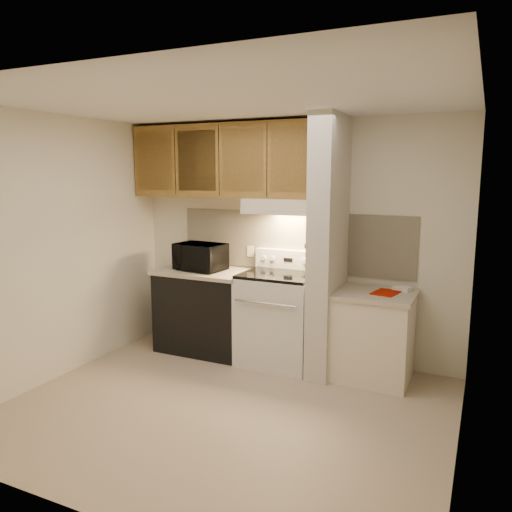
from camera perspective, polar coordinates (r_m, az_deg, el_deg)
The scene contains 50 objects.
floor at distance 4.39m, azimuth -3.42°, elevation -17.02°, with size 3.60×3.60×0.00m, color tan.
ceiling at distance 3.97m, azimuth -3.80°, elevation 17.30°, with size 3.60×3.60×0.00m, color white.
wall_back at distance 5.34m, azimuth 4.12°, elevation 1.84°, with size 3.60×0.02×2.50m, color beige.
wall_left at distance 5.10m, azimuth -21.67°, elevation 0.82°, with size 0.02×3.00×2.50m, color beige.
wall_right at distance 3.52m, azimuth 23.11°, elevation -2.91°, with size 0.02×3.00×2.50m, color beige.
backsplash at distance 5.33m, azimuth 4.07°, elevation 1.66°, with size 2.60×0.02×0.63m, color beige.
range_body at distance 5.20m, azimuth 2.64°, elevation -7.29°, with size 0.76×0.65×0.92m, color silver.
oven_window at distance 4.91m, azimuth 1.22°, elevation -7.82°, with size 0.50×0.01×0.30m, color black.
oven_handle at distance 4.81m, azimuth 1.04°, elevation -5.44°, with size 0.02×0.02×0.65m, color silver.
cooktop at distance 5.08m, azimuth 2.68°, elevation -2.15°, with size 0.74×0.64×0.03m, color black.
range_backguard at distance 5.32m, azimuth 3.86°, elevation -0.38°, with size 0.76×0.08×0.20m, color silver.
range_display at distance 5.28m, azimuth 3.69°, elevation -0.45°, with size 0.10×0.01×0.04m, color black.
range_knob_left_outer at distance 5.38m, azimuth 0.91°, elevation -0.23°, with size 0.05×0.05×0.02m, color silver.
range_knob_left_inner at distance 5.34m, azimuth 1.88°, elevation -0.31°, with size 0.05×0.05×0.02m, color silver.
range_knob_right_inner at distance 5.22m, azimuth 5.52°, elevation -0.59°, with size 0.05×0.05×0.02m, color silver.
range_knob_right_outer at distance 5.18m, azimuth 6.57°, elevation -0.68°, with size 0.05×0.05×0.02m, color silver.
dishwasher_front at distance 5.59m, azimuth -5.74°, elevation -6.38°, with size 1.00×0.63×0.87m, color black.
left_countertop at distance 5.48m, azimuth -5.82°, elevation -1.80°, with size 1.04×0.67×0.04m, color #C0B29A.
spoon_rest at distance 5.77m, azimuth -6.88°, elevation -0.98°, with size 0.20×0.06×0.01m, color black.
teal_jar at distance 5.36m, azimuth -5.92°, elevation -1.31°, with size 0.09×0.09×0.10m, color #286669.
outlet at distance 5.53m, azimuth -0.65°, elevation 0.55°, with size 0.08×0.01×0.12m, color beige.
microwave at distance 5.46m, azimuth -6.41°, elevation -0.09°, with size 0.53×0.36×0.29m, color black.
partition_pillar at distance 4.85m, azimuth 8.27°, elevation 0.98°, with size 0.22×0.70×2.50m, color beige.
pillar_trim at distance 4.88m, azimuth 6.98°, elevation 1.65°, with size 0.01×0.70×0.04m, color olive.
knife_strip at distance 4.83m, azimuth 6.73°, elevation 1.82°, with size 0.02×0.42×0.04m, color black.
knife_blade_a at distance 4.71m, azimuth 6.01°, elevation 0.41°, with size 0.01×0.04×0.16m, color silver.
knife_handle_a at distance 4.68m, azimuth 5.98°, elevation 2.20°, with size 0.02×0.02×0.10m, color black.
knife_blade_b at distance 4.78m, azimuth 6.26°, elevation 0.41°, with size 0.01×0.04×0.18m, color silver.
knife_handle_b at distance 4.76m, azimuth 6.33°, elevation 2.32°, with size 0.02×0.02×0.10m, color black.
knife_blade_c at distance 4.84m, azimuth 6.52°, elevation 0.40°, with size 0.01×0.04×0.20m, color silver.
knife_handle_c at distance 4.81m, azimuth 6.55°, elevation 2.40°, with size 0.02×0.02×0.10m, color black.
knife_blade_d at distance 4.93m, azimuth 6.89°, elevation 0.80°, with size 0.01×0.04×0.16m, color silver.
knife_handle_d at distance 4.90m, azimuth 6.87°, elevation 2.51°, with size 0.02×0.02×0.10m, color black.
knife_blade_e at distance 5.00m, azimuth 7.15°, elevation 0.80°, with size 0.01×0.04×0.18m, color silver.
knife_handle_e at distance 4.97m, azimuth 7.15°, elevation 2.61°, with size 0.02×0.02×0.10m, color black.
oven_mitt at distance 5.06m, azimuth 7.37°, elevation 0.38°, with size 0.03×0.09×0.22m, color gray.
right_cab_base at distance 4.94m, azimuth 13.21°, elevation -9.11°, with size 0.70×0.60×0.81m, color beige.
right_countertop at distance 4.82m, azimuth 13.40°, elevation -4.32°, with size 0.74×0.64×0.04m, color #C0B29A.
red_folder at distance 4.82m, azimuth 14.63°, elevation -4.07°, with size 0.21×0.28×0.01m, color #A91201.
white_box at distance 4.95m, azimuth 16.34°, elevation -3.60°, with size 0.16×0.10×0.04m, color white.
range_hood at distance 5.10m, azimuth 3.28°, elevation 5.72°, with size 0.78×0.44×0.15m, color beige.
hood_lip at distance 4.91m, azimuth 2.36°, elevation 5.05°, with size 0.78×0.04×0.06m, color beige.
upper_cabinets at distance 5.43m, azimuth -3.40°, elevation 10.80°, with size 2.18×0.33×0.77m, color olive.
cab_door_a at distance 5.73m, azimuth -11.52°, elevation 10.56°, with size 0.46×0.01×0.63m, color olive.
cab_gap_a at distance 5.57m, azimuth -9.23°, elevation 10.67°, with size 0.01×0.01×0.73m, color black.
cab_door_b at distance 5.42m, azimuth -6.80°, elevation 10.75°, with size 0.46×0.01×0.63m, color olive.
cab_gap_b at distance 5.28m, azimuth -4.24°, elevation 10.83°, with size 0.01×0.01×0.73m, color black.
cab_door_c at distance 5.16m, azimuth -1.55°, elevation 10.88°, with size 0.46×0.01×0.63m, color olive.
cab_gap_c at distance 5.04m, azimuth 1.27°, elevation 10.92°, with size 0.01×0.01×0.73m, color black.
cab_door_d at distance 4.94m, azimuth 4.22°, elevation 10.92°, with size 0.46×0.01×0.63m, color olive.
Camera 1 is at (1.89, -3.45, 1.96)m, focal length 35.00 mm.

